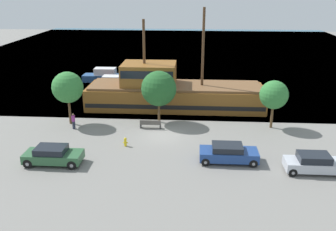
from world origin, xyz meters
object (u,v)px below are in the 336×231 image
(moored_boat_dockside, at_px, (108,76))
(bench_promenade_east, at_px, (150,124))
(parked_car_curb_rear, at_px, (228,153))
(pirate_ship, at_px, (172,92))
(parked_car_curb_front, at_px, (315,163))
(parked_car_curb_mid, at_px, (53,155))
(pedestrian_walking_near, at_px, (73,121))
(moored_boat_outer, at_px, (114,85))
(fire_hydrant, at_px, (125,142))

(moored_boat_dockside, distance_m, bench_promenade_east, 19.33)
(bench_promenade_east, bearing_deg, parked_car_curb_rear, -44.18)
(pirate_ship, xyz_separation_m, bench_promenade_east, (-1.65, -6.63, -1.31))
(parked_car_curb_front, relative_size, parked_car_curb_mid, 0.99)
(parked_car_curb_front, bearing_deg, pedestrian_walking_near, 160.21)
(moored_boat_dockside, xyz_separation_m, parked_car_curb_mid, (1.37, -25.52, 0.01))
(parked_car_curb_rear, height_order, bench_promenade_east, parked_car_curb_rear)
(pirate_ship, bearing_deg, bench_promenade_east, -103.97)
(parked_car_curb_mid, height_order, parked_car_curb_rear, parked_car_curb_rear)
(parked_car_curb_front, relative_size, parked_car_curb_rear, 0.97)
(moored_boat_outer, height_order, bench_promenade_east, moored_boat_outer)
(moored_boat_dockside, distance_m, moored_boat_outer, 4.76)
(pirate_ship, bearing_deg, pedestrian_walking_near, -140.94)
(moored_boat_outer, height_order, parked_car_curb_front, moored_boat_outer)
(pirate_ship, bearing_deg, moored_boat_dockside, 131.11)
(fire_hydrant, bearing_deg, pirate_ship, 73.06)
(parked_car_curb_mid, distance_m, bench_promenade_east, 10.28)
(parked_car_curb_front, distance_m, bench_promenade_east, 15.15)
(parked_car_curb_mid, bearing_deg, moored_boat_outer, 89.08)
(pirate_ship, height_order, parked_car_curb_front, pirate_ship)
(parked_car_curb_mid, bearing_deg, pirate_ship, 60.45)
(bench_promenade_east, bearing_deg, moored_boat_outer, 115.35)
(pirate_ship, relative_size, moored_boat_outer, 3.86)
(pirate_ship, xyz_separation_m, pedestrian_walking_near, (-8.91, -7.23, -0.98))
(pirate_ship, relative_size, fire_hydrant, 26.96)
(parked_car_curb_rear, distance_m, pedestrian_walking_near, 15.29)
(pedestrian_walking_near, bearing_deg, pirate_ship, 39.06)
(moored_boat_dockside, xyz_separation_m, parked_car_curb_front, (20.89, -25.50, -0.00))
(fire_hydrant, bearing_deg, parked_car_curb_rear, -15.58)
(moored_boat_dockside, relative_size, bench_promenade_east, 3.68)
(pirate_ship, height_order, fire_hydrant, pirate_ship)
(moored_boat_dockside, relative_size, fire_hydrant, 9.61)
(moored_boat_dockside, xyz_separation_m, moored_boat_outer, (1.71, -4.45, 0.01))
(pirate_ship, distance_m, fire_hydrant, 11.45)
(parked_car_curb_mid, bearing_deg, pedestrian_walking_near, 95.29)
(parked_car_curb_mid, distance_m, parked_car_curb_rear, 13.45)
(moored_boat_dockside, xyz_separation_m, fire_hydrant, (6.29, -21.87, -0.30))
(moored_boat_outer, relative_size, parked_car_curb_front, 1.23)
(pirate_ship, xyz_separation_m, parked_car_curb_mid, (-8.23, -14.52, -1.04))
(moored_boat_dockside, bearing_deg, pirate_ship, -48.89)
(parked_car_curb_front, height_order, pedestrian_walking_near, pedestrian_walking_near)
(bench_promenade_east, bearing_deg, parked_car_curb_mid, -129.82)
(moored_boat_outer, relative_size, bench_promenade_east, 2.67)
(parked_car_curb_front, bearing_deg, parked_car_curb_mid, -179.93)
(pirate_ship, distance_m, bench_promenade_east, 6.95)
(moored_boat_outer, xyz_separation_m, bench_promenade_east, (6.24, -13.18, -0.27))
(pirate_ship, distance_m, parked_car_curb_rear, 14.24)
(parked_car_curb_mid, relative_size, bench_promenade_east, 2.19)
(parked_car_curb_rear, xyz_separation_m, pedestrian_walking_near, (-14.06, 6.01, 0.06))
(pirate_ship, height_order, parked_car_curb_rear, pirate_ship)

